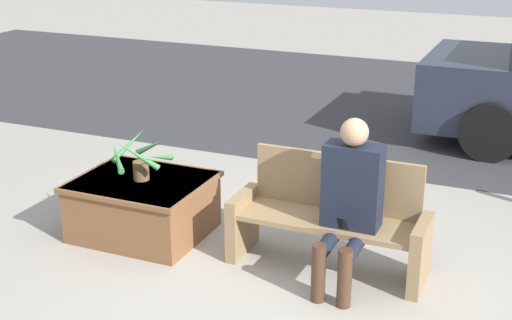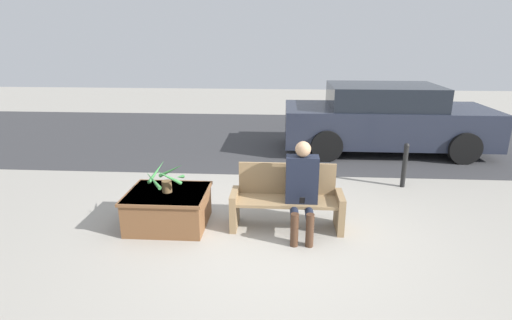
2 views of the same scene
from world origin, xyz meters
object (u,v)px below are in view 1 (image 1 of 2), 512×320
object	(u,v)px
person_seated	(349,197)
potted_plant	(140,158)
planter_box	(143,205)
bench	(330,219)

from	to	relation	value
person_seated	potted_plant	xyz separation A→B (m)	(-1.84, 0.09, 0.01)
person_seated	potted_plant	size ratio (longest dim) A/B	2.34
planter_box	potted_plant	size ratio (longest dim) A/B	2.04
bench	planter_box	bearing A→B (deg)	-177.12
person_seated	planter_box	world-z (taller)	person_seated
planter_box	bench	bearing A→B (deg)	2.88
bench	person_seated	distance (m)	0.38
person_seated	planter_box	size ratio (longest dim) A/B	1.15
bench	potted_plant	world-z (taller)	potted_plant
bench	person_seated	size ratio (longest dim) A/B	1.21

